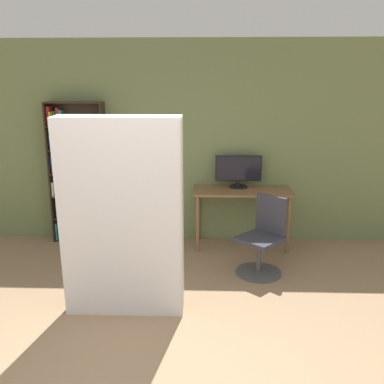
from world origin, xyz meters
name	(u,v)px	position (x,y,z in m)	size (l,w,h in m)	color
wall_back	(173,143)	(0.00, 3.37, 1.35)	(8.00, 0.06, 2.70)	#6B7A4C
desk	(242,198)	(0.92, 3.06, 0.66)	(1.28, 0.56, 0.78)	brown
monitor	(238,170)	(0.88, 3.20, 1.01)	(0.61, 0.24, 0.43)	black
office_chair	(262,244)	(1.10, 2.22, 0.35)	(0.62, 0.62, 0.89)	#4C4C51
bookshelf	(73,176)	(-1.36, 3.25, 0.90)	(0.75, 0.25, 1.90)	#2D2319
mattress_near	(123,218)	(-0.31, 1.30, 0.93)	(1.11, 0.34, 1.86)	silver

